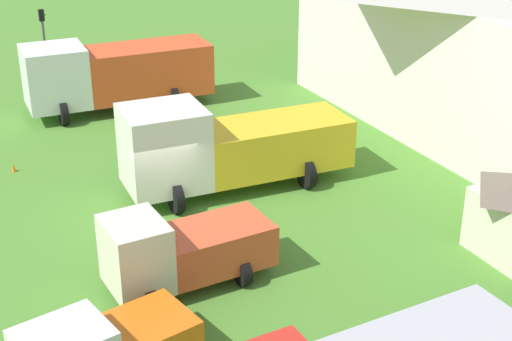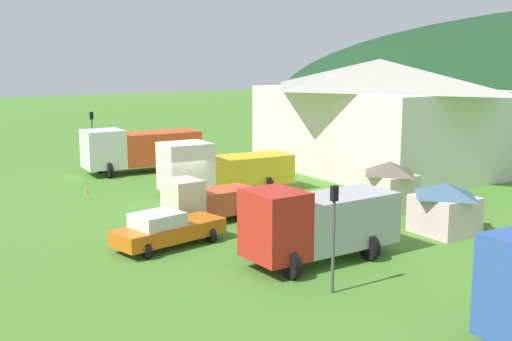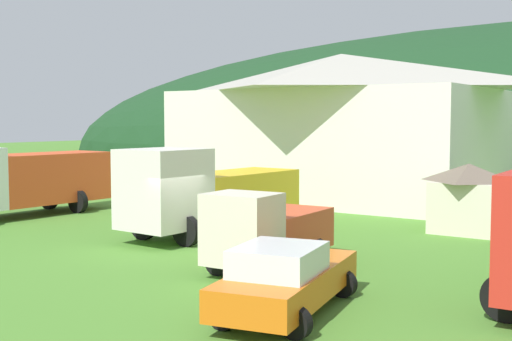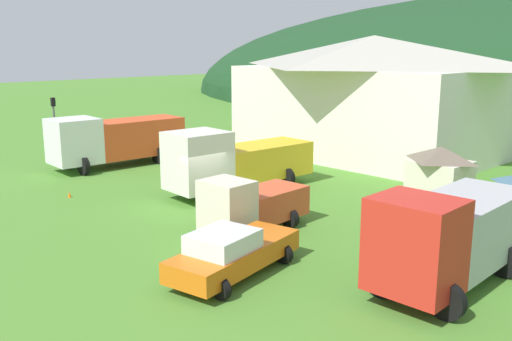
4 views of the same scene
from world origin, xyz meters
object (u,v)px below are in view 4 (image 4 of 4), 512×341
at_px(crane_truck_red, 449,234).
at_px(service_pickup_orange, 232,252).
at_px(light_truck_cream, 250,204).
at_px(traffic_light_west, 55,124).
at_px(traffic_cone_near_pickup, 70,197).
at_px(play_shed_cream, 440,173).
at_px(heavy_rig_white, 114,138).
at_px(depot_building, 372,94).
at_px(heavy_rig_striped, 232,161).

height_order(crane_truck_red, service_pickup_orange, crane_truck_red).
distance_m(light_truck_cream, crane_truck_red, 8.27).
relative_size(traffic_light_west, traffic_cone_near_pickup, 6.77).
relative_size(play_shed_cream, heavy_rig_white, 0.32).
bearing_deg(heavy_rig_white, crane_truck_red, 88.37).
bearing_deg(depot_building, crane_truck_red, -48.78).
bearing_deg(service_pickup_orange, traffic_light_west, -111.46).
bearing_deg(traffic_cone_near_pickup, crane_truck_red, 11.55).
relative_size(service_pickup_orange, traffic_light_west, 1.28).
bearing_deg(play_shed_cream, light_truck_cream, -106.62).
xyz_separation_m(depot_building, service_pickup_orange, (9.67, -21.50, -3.39)).
bearing_deg(traffic_light_west, heavy_rig_striped, 14.14).
xyz_separation_m(light_truck_cream, service_pickup_orange, (2.88, -3.48, -0.36)).
bearing_deg(depot_building, service_pickup_orange, -65.78).
height_order(depot_building, traffic_cone_near_pickup, depot_building).
xyz_separation_m(light_truck_cream, traffic_cone_near_pickup, (-10.28, -2.87, -1.19)).
height_order(heavy_rig_striped, light_truck_cream, heavy_rig_striped).
xyz_separation_m(play_shed_cream, light_truck_cream, (-2.98, -9.97, -0.23)).
height_order(heavy_rig_striped, service_pickup_orange, heavy_rig_striped).
bearing_deg(heavy_rig_white, heavy_rig_striped, 98.65).
height_order(play_shed_cream, service_pickup_orange, play_shed_cream).
relative_size(heavy_rig_white, service_pickup_orange, 1.56).
height_order(light_truck_cream, traffic_light_west, traffic_light_west).
distance_m(depot_building, light_truck_cream, 19.49).
xyz_separation_m(light_truck_cream, crane_truck_red, (8.20, 0.90, 0.55)).
bearing_deg(traffic_cone_near_pickup, light_truck_cream, 15.61).
distance_m(heavy_rig_white, crane_truck_red, 23.70).
height_order(heavy_rig_white, heavy_rig_striped, heavy_rig_striped).
height_order(depot_building, light_truck_cream, depot_building).
distance_m(heavy_rig_striped, traffic_cone_near_pickup, 8.45).
relative_size(heavy_rig_white, traffic_cone_near_pickup, 13.58).
bearing_deg(depot_building, light_truck_cream, -69.35).
bearing_deg(traffic_light_west, light_truck_cream, -1.20).
bearing_deg(light_truck_cream, heavy_rig_white, -102.90).
bearing_deg(service_pickup_orange, crane_truck_red, 118.20).
height_order(depot_building, crane_truck_red, depot_building).
height_order(service_pickup_orange, traffic_light_west, traffic_light_west).
distance_m(light_truck_cream, service_pickup_orange, 4.53).
relative_size(play_shed_cream, crane_truck_red, 0.40).
relative_size(play_shed_cream, heavy_rig_striped, 0.33).
relative_size(depot_building, light_truck_cream, 3.65).
bearing_deg(heavy_rig_striped, traffic_light_west, -72.85).
relative_size(heavy_rig_striped, traffic_light_west, 1.97).
relative_size(crane_truck_red, traffic_cone_near_pickup, 11.02).
height_order(heavy_rig_striped, crane_truck_red, heavy_rig_striped).
xyz_separation_m(light_truck_cream, traffic_light_west, (-18.70, 0.39, 1.43)).
bearing_deg(depot_building, traffic_cone_near_pickup, -99.48).
relative_size(depot_building, play_shed_cream, 6.40).
distance_m(depot_building, play_shed_cream, 12.96).
bearing_deg(traffic_light_west, depot_building, 55.97).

